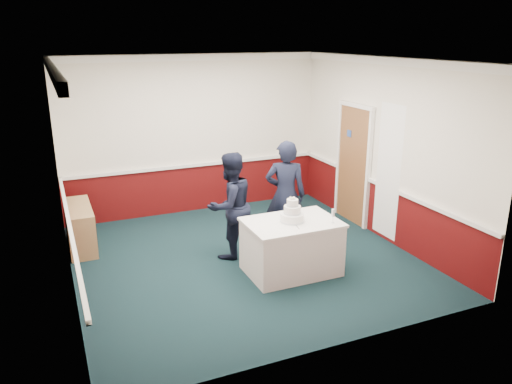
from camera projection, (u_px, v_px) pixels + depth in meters
name	position (u px, v px, depth m)	size (l,w,h in m)	color
ground	(245.00, 259.00, 7.74)	(5.00, 5.00, 0.00)	black
room_shell	(234.00, 127.00, 7.71)	(5.00, 5.00, 3.00)	silver
sideboard	(80.00, 227.00, 8.07)	(0.41, 1.20, 0.70)	#A0764D
cake_table	(291.00, 246.00, 7.21)	(1.32, 0.92, 0.79)	white
wedding_cake	(292.00, 214.00, 7.06)	(0.35, 0.35, 0.36)	white
cake_knife	(297.00, 226.00, 6.90)	(0.01, 0.22, 0.01)	silver
champagne_flute	(333.00, 214.00, 6.99)	(0.05, 0.05, 0.21)	silver
person_man	(230.00, 206.00, 7.61)	(0.81, 0.63, 1.66)	black
person_woman	(285.00, 195.00, 7.95)	(0.65, 0.42, 1.77)	black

